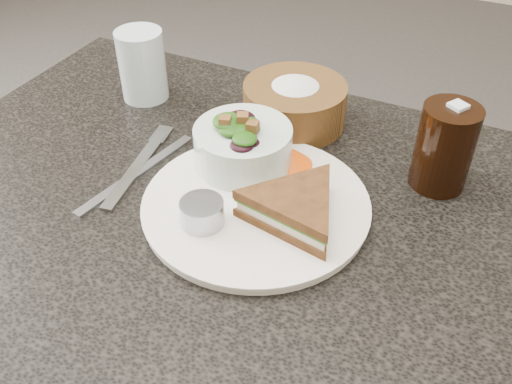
{
  "coord_description": "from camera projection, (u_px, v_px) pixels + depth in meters",
  "views": [
    {
      "loc": [
        0.28,
        -0.52,
        1.26
      ],
      "look_at": [
        0.03,
        0.0,
        0.78
      ],
      "focal_mm": 40.0,
      "sensor_mm": 36.0,
      "label": 1
    }
  ],
  "objects": [
    {
      "name": "dinner_plate",
      "position": [
        256.0,
        205.0,
        0.77
      ],
      "size": [
        0.3,
        0.3,
        0.01
      ],
      "primitive_type": "cylinder",
      "color": "white",
      "rests_on": "dining_table"
    },
    {
      "name": "water_glass",
      "position": [
        142.0,
        65.0,
        0.96
      ],
      "size": [
        0.08,
        0.08,
        0.12
      ],
      "primitive_type": "cylinder",
      "rotation": [
        0.0,
        0.0,
        0.04
      ],
      "color": "silver",
      "rests_on": "dining_table"
    },
    {
      "name": "dressing_ramekin",
      "position": [
        202.0,
        213.0,
        0.72
      ],
      "size": [
        0.06,
        0.06,
        0.03
      ],
      "primitive_type": "cylinder",
      "rotation": [
        0.0,
        0.0,
        -0.16
      ],
      "color": "#9BA0AA",
      "rests_on": "dinner_plate"
    },
    {
      "name": "sandwich",
      "position": [
        296.0,
        208.0,
        0.72
      ],
      "size": [
        0.19,
        0.19,
        0.04
      ],
      "primitive_type": null,
      "rotation": [
        0.0,
        0.0,
        -0.19
      ],
      "color": "brown",
      "rests_on": "dinner_plate"
    },
    {
      "name": "knife",
      "position": [
        137.0,
        173.0,
        0.83
      ],
      "size": [
        0.06,
        0.23,
        0.0
      ],
      "primitive_type": "cube",
      "rotation": [
        0.0,
        0.0,
        -0.18
      ],
      "color": "#A7ABB7",
      "rests_on": "dining_table"
    },
    {
      "name": "orange_wedge",
      "position": [
        292.0,
        157.0,
        0.82
      ],
      "size": [
        0.09,
        0.09,
        0.03
      ],
      "primitive_type": "cone",
      "rotation": [
        0.0,
        0.0,
        0.82
      ],
      "color": "#FF5408",
      "rests_on": "dinner_plate"
    },
    {
      "name": "salad_bowl",
      "position": [
        243.0,
        140.0,
        0.8
      ],
      "size": [
        0.14,
        0.14,
        0.08
      ],
      "primitive_type": null,
      "rotation": [
        0.0,
        0.0,
        0.03
      ],
      "color": "silver",
      "rests_on": "dinner_plate"
    },
    {
      "name": "dining_table",
      "position": [
        241.0,
        361.0,
        1.02
      ],
      "size": [
        1.0,
        0.7,
        0.75
      ],
      "primitive_type": "cube",
      "color": "black",
      "rests_on": "floor"
    },
    {
      "name": "cola_glass",
      "position": [
        445.0,
        144.0,
        0.77
      ],
      "size": [
        0.09,
        0.09,
        0.13
      ],
      "primitive_type": null,
      "rotation": [
        0.0,
        0.0,
        0.12
      ],
      "color": "black",
      "rests_on": "dining_table"
    },
    {
      "name": "bread_basket",
      "position": [
        295.0,
        98.0,
        0.91
      ],
      "size": [
        0.17,
        0.17,
        0.09
      ],
      "primitive_type": null,
      "rotation": [
        0.0,
        0.0,
        -0.04
      ],
      "color": "brown",
      "rests_on": "dining_table"
    },
    {
      "name": "fork",
      "position": [
        136.0,
        169.0,
        0.84
      ],
      "size": [
        0.05,
        0.19,
        0.01
      ],
      "primitive_type": "cube",
      "rotation": [
        0.0,
        0.0,
        0.17
      ],
      "color": "#949494",
      "rests_on": "dining_table"
    }
  ]
}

